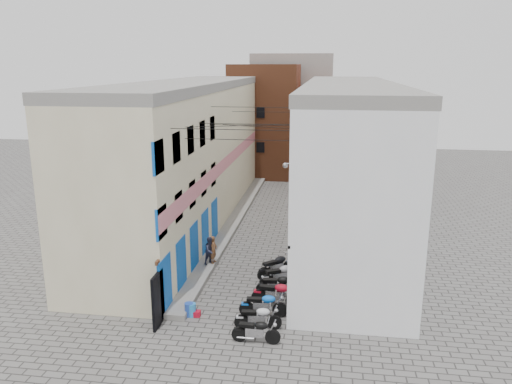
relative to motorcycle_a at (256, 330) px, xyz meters
The scene contains 21 objects.
ground 1.91m from the motorcycle_a, 142.79° to the left, with size 90.00×90.00×0.00m, color #5F5C59.
plinth 14.55m from the motorcycle_a, 103.98° to the left, with size 0.90×26.00×0.25m, color gray.
building_left 15.97m from the motorcycle_a, 114.62° to the left, with size 5.10×27.00×9.00m.
building_right 15.08m from the motorcycle_a, 75.93° to the left, with size 5.94×26.00×9.00m.
building_far_brick_left 29.66m from the motorcycle_a, 96.79° to the left, with size 6.00×6.00×10.00m, color brown.
building_far_brick_right 31.34m from the motorcycle_a, 87.17° to the left, with size 5.00×6.00×8.00m, color brown.
building_far_concrete 35.49m from the motorcycle_a, 92.39° to the left, with size 8.00×5.00×11.00m, color gray.
far_shopfront 26.36m from the motorcycle_a, 93.18° to the left, with size 2.00×0.30×2.40m, color black.
overhead_wires 11.06m from the motorcycle_a, 99.49° to the left, with size 5.80×13.02×1.32m.
motorcycle_a is the anchor object (origin of this frame).
motorcycle_b 1.00m from the motorcycle_a, 93.99° to the left, with size 0.59×1.86×1.08m, color silver, non-canonical shape.
motorcycle_c 2.00m from the motorcycle_a, 89.77° to the left, with size 0.63×1.99×1.15m, color blue, non-canonical shape.
motorcycle_d 3.03m from the motorcycle_a, 81.71° to the left, with size 0.68×2.15×1.25m, color #AA0C1F, non-canonical shape.
motorcycle_e 3.90m from the motorcycle_a, 83.57° to the left, with size 0.64×2.04×1.18m, color black, non-canonical shape.
motorcycle_f 5.00m from the motorcycle_a, 84.99° to the left, with size 0.66×2.10×1.22m, color #A0A0A4, non-canonical shape.
motorcycle_g 5.95m from the motorcycle_a, 88.89° to the left, with size 0.68×2.16×1.25m, color black, non-canonical shape.
person_a 7.42m from the motorcycle_a, 115.28° to the left, with size 0.52×0.34×1.41m, color brown.
person_b 7.34m from the motorcycle_a, 116.59° to the left, with size 0.69×0.54×1.41m, color #2B2C41.
water_jug_near 3.43m from the motorcycle_a, 151.87° to the left, with size 0.36×0.36×0.57m, color #2348B2.
water_jug_far 3.33m from the motorcycle_a, 150.95° to the left, with size 0.35×0.35×0.55m, color #2B8CD8.
red_crate 3.20m from the motorcycle_a, 149.48° to the left, with size 0.38×0.28×0.23m, color #B50C23.
Camera 1 is at (3.88, -17.46, 10.04)m, focal length 35.00 mm.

